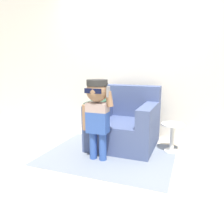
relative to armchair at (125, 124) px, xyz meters
name	(u,v)px	position (x,y,z in m)	size (l,w,h in m)	color
ground_plane	(117,146)	(-0.09, -0.12, -0.33)	(10.00, 10.00, 0.00)	#BCB29E
wall_back	(130,61)	(-0.09, 0.58, 0.97)	(10.00, 0.05, 2.60)	silver
armchair	(125,124)	(0.00, 0.00, 0.00)	(0.98, 0.96, 0.91)	#475684
person_child	(97,108)	(-0.17, -0.67, 0.37)	(0.43, 0.33, 1.06)	#3356AD
side_table	(172,135)	(0.73, -0.05, -0.08)	(0.33, 0.33, 0.42)	white
rug	(109,155)	(-0.08, -0.48, -0.33)	(1.76, 1.36, 0.01)	gray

